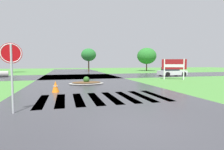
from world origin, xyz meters
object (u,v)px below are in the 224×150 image
stop_sign (11,61)px  estate_billboard (174,65)px  traffic_cone (55,87)px  car_silver_hatch (172,72)px  drainage_pipe_stack (2,74)px  median_island (86,83)px

stop_sign → estate_billboard: bearing=14.0°
traffic_cone → car_silver_hatch: bearing=34.3°
estate_billboard → drainage_pipe_stack: bearing=2.2°
median_island → car_silver_hatch: 14.92m
car_silver_hatch → traffic_cone: car_silver_hatch is taller
drainage_pipe_stack → car_silver_hatch: bearing=-10.3°
car_silver_hatch → drainage_pipe_stack: (-23.48, 4.25, -0.19)m
estate_billboard → median_island: bearing=36.1°
stop_sign → car_silver_hatch: 23.04m
median_island → car_silver_hatch: (13.30, 6.75, 0.46)m
car_silver_hatch → drainage_pipe_stack: 23.86m
median_island → car_silver_hatch: bearing=26.9°
estate_billboard → stop_sign: bearing=63.2°
median_island → estate_billboard: bearing=9.4°
median_island → drainage_pipe_stack: drainage_pipe_stack is taller
car_silver_hatch → stop_sign: bearing=-137.8°
median_island → car_silver_hatch: car_silver_hatch is taller
stop_sign → drainage_pipe_stack: size_ratio=1.60×
stop_sign → estate_billboard: 17.41m
stop_sign → car_silver_hatch: bearing=19.6°
car_silver_hatch → traffic_cone: size_ratio=5.29×
median_island → drainage_pipe_stack: 14.99m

